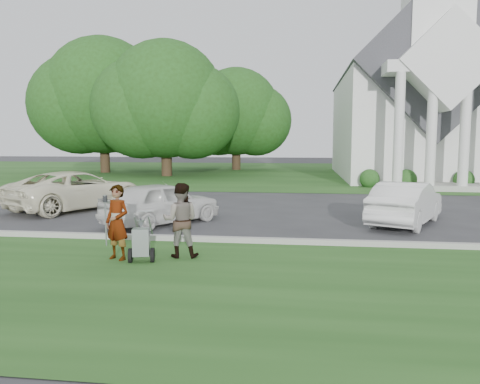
% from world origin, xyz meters
% --- Properties ---
extents(ground, '(120.00, 120.00, 0.00)m').
position_xyz_m(ground, '(0.00, 0.00, 0.00)').
color(ground, '#333335').
rests_on(ground, ground).
extents(grass_strip, '(80.00, 7.00, 0.01)m').
position_xyz_m(grass_strip, '(0.00, -3.00, 0.01)').
color(grass_strip, '#204919').
rests_on(grass_strip, ground).
extents(church_lawn, '(80.00, 30.00, 0.01)m').
position_xyz_m(church_lawn, '(0.00, 27.00, 0.01)').
color(church_lawn, '#204919').
rests_on(church_lawn, ground).
extents(curb, '(80.00, 0.18, 0.15)m').
position_xyz_m(curb, '(0.00, 0.55, 0.07)').
color(curb, '#9E9E93').
rests_on(curb, ground).
extents(church, '(9.19, 19.00, 24.10)m').
position_xyz_m(church, '(9.00, 23.11, 5.94)').
color(church, white).
rests_on(church, ground).
extents(tree_left, '(10.63, 8.40, 9.71)m').
position_xyz_m(tree_left, '(-8.01, 21.99, 5.11)').
color(tree_left, '#332316').
rests_on(tree_left, ground).
extents(tree_far, '(11.64, 9.20, 10.73)m').
position_xyz_m(tree_far, '(-14.01, 24.99, 5.69)').
color(tree_far, '#332316').
rests_on(tree_far, ground).
extents(tree_back, '(9.61, 7.60, 8.89)m').
position_xyz_m(tree_back, '(-4.01, 29.99, 4.73)').
color(tree_back, '#332316').
rests_on(tree_back, ground).
extents(striping_cart, '(0.66, 1.13, 0.99)m').
position_xyz_m(striping_cart, '(-1.66, -1.60, 0.43)').
color(striping_cart, black).
rests_on(striping_cart, ground).
extents(person_left, '(0.70, 0.58, 1.63)m').
position_xyz_m(person_left, '(-2.24, -1.47, 0.82)').
color(person_left, '#999999').
rests_on(person_left, ground).
extents(person_right, '(0.87, 0.71, 1.65)m').
position_xyz_m(person_right, '(-0.94, -1.07, 0.83)').
color(person_right, '#999999').
rests_on(person_right, ground).
extents(parking_meter_near, '(0.09, 0.08, 1.27)m').
position_xyz_m(parking_meter_near, '(-3.05, -0.21, 0.80)').
color(parking_meter_near, gray).
rests_on(parking_meter_near, ground).
extents(car_a, '(4.60, 5.73, 1.45)m').
position_xyz_m(car_a, '(-6.69, 5.60, 0.73)').
color(car_a, white).
rests_on(car_a, ground).
extents(car_b, '(3.54, 4.10, 1.33)m').
position_xyz_m(car_b, '(-2.59, 2.94, 0.67)').
color(car_b, silver).
rests_on(car_b, ground).
extents(car_d, '(3.00, 4.23, 1.32)m').
position_xyz_m(car_d, '(4.93, 3.87, 0.66)').
color(car_d, white).
rests_on(car_d, ground).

